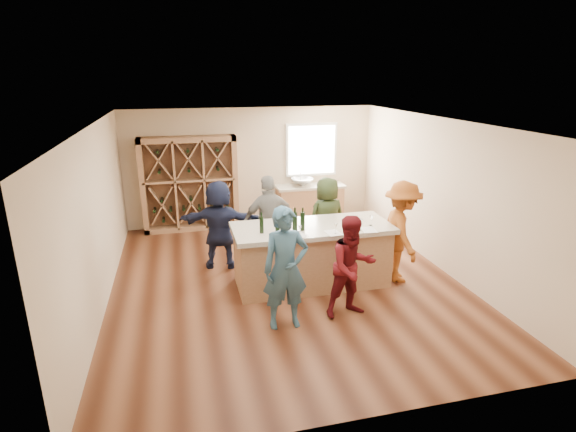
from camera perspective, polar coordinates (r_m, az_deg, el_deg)
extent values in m
cube|color=brown|center=(8.19, -0.35, -8.49)|extent=(6.00, 7.00, 0.10)
cube|color=white|center=(7.38, -0.39, 12.15)|extent=(6.00, 7.00, 0.10)
cube|color=beige|center=(11.04, -4.68, 6.35)|extent=(6.00, 0.10, 2.80)
cube|color=beige|center=(4.53, 10.34, -11.18)|extent=(6.00, 0.10, 2.80)
cube|color=beige|center=(7.59, -23.39, -0.38)|extent=(0.10, 7.00, 2.80)
cube|color=beige|center=(8.85, 19.23, 2.55)|extent=(0.10, 7.00, 2.80)
cube|color=white|center=(11.24, 2.99, 8.40)|extent=(1.30, 0.06, 1.30)
cube|color=white|center=(11.20, 3.04, 8.37)|extent=(1.18, 0.01, 1.18)
cube|color=#A0724C|center=(10.70, -12.36, 3.99)|extent=(2.20, 0.45, 2.20)
cube|color=#A0724C|center=(11.25, 2.79, 1.51)|extent=(1.60, 0.58, 0.86)
cube|color=#B7AC96|center=(11.13, 2.82, 3.78)|extent=(1.70, 0.62, 0.06)
imported|color=silver|center=(11.04, 1.83, 4.35)|extent=(0.54, 0.54, 0.19)
cylinder|color=silver|center=(11.20, 1.59, 4.84)|extent=(0.02, 0.02, 0.30)
cube|color=#A0724C|center=(7.87, 3.04, -5.24)|extent=(2.60, 1.00, 1.00)
cube|color=#B7AC96|center=(7.68, 3.10, -1.52)|extent=(2.72, 1.12, 0.08)
cylinder|color=black|center=(7.28, -3.37, -1.16)|extent=(0.08, 0.08, 0.27)
cylinder|color=black|center=(7.24, -1.35, -1.08)|extent=(0.09, 0.09, 0.31)
cylinder|color=black|center=(7.37, -0.40, -0.63)|extent=(0.09, 0.09, 0.33)
cylinder|color=black|center=(7.33, 0.89, -0.76)|extent=(0.10, 0.10, 0.33)
cylinder|color=black|center=(7.39, 1.87, -0.67)|extent=(0.10, 0.10, 0.31)
cone|color=white|center=(7.12, 1.56, -1.95)|extent=(0.09, 0.09, 0.18)
cone|color=white|center=(7.28, 6.07, -1.68)|extent=(0.07, 0.07, 0.16)
cone|color=white|center=(7.50, 9.14, -1.09)|extent=(0.09, 0.09, 0.20)
cone|color=white|center=(7.77, 10.49, -0.60)|extent=(0.08, 0.08, 0.17)
cube|color=white|center=(7.23, 1.36, -2.40)|extent=(0.29, 0.34, 0.00)
cube|color=white|center=(7.35, 5.77, -2.14)|extent=(0.24, 0.32, 0.00)
cube|color=white|center=(7.58, 10.18, -1.72)|extent=(0.26, 0.34, 0.00)
imported|color=#335972|center=(6.43, -0.32, -6.70)|extent=(0.67, 0.49, 1.82)
imported|color=#590F14|center=(6.83, 8.15, -6.41)|extent=(0.83, 0.53, 1.59)
imported|color=#994C19|center=(8.13, 14.20, -1.96)|extent=(0.73, 1.24, 1.81)
imported|color=slate|center=(8.43, -2.39, -0.79)|extent=(1.08, 0.61, 1.79)
imported|color=#263319|center=(8.89, 4.94, -0.31)|extent=(0.89, 0.67, 1.65)
imported|color=#191E38|center=(8.53, -8.70, -1.06)|extent=(1.67, 0.94, 1.70)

